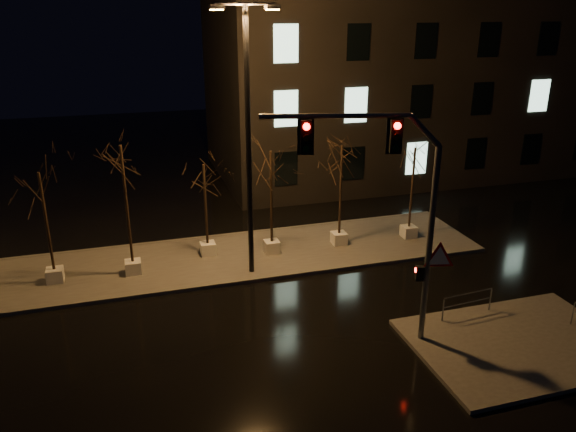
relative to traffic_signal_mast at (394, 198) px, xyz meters
name	(u,v)px	position (x,y,z in m)	size (l,w,h in m)	color
ground	(273,326)	(-3.31, 2.03, -5.11)	(90.00, 90.00, 0.00)	black
median	(238,256)	(-3.31, 8.03, -5.04)	(22.00, 5.00, 0.15)	#47453F
sidewalk_corner	(519,344)	(4.19, -1.47, -5.04)	(7.00, 5.00, 0.15)	#47453F
building	(405,56)	(10.69, 20.03, 2.39)	(25.00, 12.00, 15.00)	black
tree_0	(43,198)	(-10.92, 7.61, -1.40)	(1.80, 1.80, 4.70)	silver
tree_1	(123,175)	(-7.86, 7.47, -0.73)	(1.80, 1.80, 5.58)	silver
tree_2	(204,185)	(-4.59, 8.49, -1.72)	(1.80, 1.80, 4.27)	silver
tree_3	(271,175)	(-1.79, 7.87, -1.31)	(1.80, 1.80, 4.81)	silver
tree_4	(341,168)	(1.47, 7.92, -1.30)	(1.80, 1.80, 4.83)	silver
tree_5	(414,168)	(4.99, 7.74, -1.54)	(1.80, 1.80, 4.51)	silver
traffic_signal_mast	(394,198)	(0.00, 0.00, 0.00)	(6.01, 1.65, 7.56)	#5A5E62
streetlight_main	(248,127)	(-3.10, 6.25, 1.13)	(2.65, 0.62, 10.57)	black
guard_rail_a	(468,301)	(3.47, 0.53, -4.37)	(2.09, 0.22, 0.91)	#5A5E62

